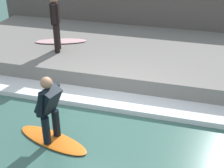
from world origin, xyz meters
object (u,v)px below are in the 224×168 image
Objects in this scene: surfer_waiting_near at (56,20)px; surfboard_waiting_near at (61,41)px; surfboard_riding at (53,140)px; surfer_riding at (49,106)px.

surfboard_waiting_near is at bearing 17.50° from surfer_waiting_near.
surfboard_waiting_near is at bearing 21.17° from surfboard_riding.
surfer_waiting_near reaches higher than surfboard_riding.
surfboard_riding is 1.04× the size of surfboard_waiting_near.
surfer_riding is 0.83× the size of surfboard_waiting_near.
surfer_riding is (-0.00, 0.00, 0.83)m from surfboard_riding.
surfboard_riding is 4.51m from surfboard_waiting_near.
surfboard_waiting_near is (4.18, 1.62, 0.54)m from surfboard_riding.
surfer_riding is 0.86× the size of surfer_waiting_near.
surfboard_riding is 4.02m from surfer_waiting_near.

